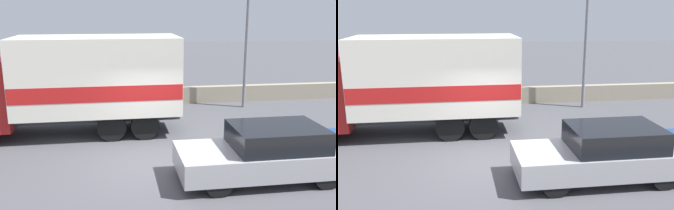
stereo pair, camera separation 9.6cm
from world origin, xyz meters
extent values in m
plane|color=#47474C|center=(0.00, 0.00, 0.00)|extent=(80.00, 80.00, 0.00)
cube|color=gray|center=(0.00, 6.91, 0.38)|extent=(60.00, 0.35, 0.75)
cylinder|color=slate|center=(4.51, 5.77, 3.54)|extent=(0.14, 0.14, 7.07)
cube|color=#2D2D33|center=(-1.73, 3.09, 0.69)|extent=(5.49, 1.36, 0.25)
cube|color=silver|center=(-1.73, 3.09, 2.09)|extent=(5.49, 2.48, 2.55)
cube|color=red|center=(-1.73, 3.09, 1.65)|extent=(5.46, 2.50, 0.51)
cylinder|color=black|center=(-0.22, 2.16, 0.47)|extent=(0.94, 0.28, 0.94)
cylinder|color=black|center=(-0.22, 4.03, 0.47)|extent=(0.94, 0.28, 0.94)
cylinder|color=black|center=(-1.32, 2.16, 0.47)|extent=(0.94, 0.28, 0.94)
cylinder|color=black|center=(-1.32, 4.03, 0.47)|extent=(0.94, 0.28, 0.94)
cube|color=#9E9EA3|center=(2.47, -1.33, 0.55)|extent=(4.36, 1.76, 0.59)
cube|color=black|center=(2.82, -1.33, 1.13)|extent=(2.27, 1.62, 0.56)
cylinder|color=black|center=(1.12, -2.09, 0.33)|extent=(0.67, 0.20, 0.67)
cylinder|color=black|center=(1.12, -0.57, 0.33)|extent=(0.67, 0.20, 0.67)
cylinder|color=black|center=(3.82, -2.09, 0.33)|extent=(0.67, 0.20, 0.67)
cylinder|color=black|center=(3.82, -0.57, 0.33)|extent=(0.67, 0.20, 0.67)
camera|label=1|loc=(-1.20, -9.78, 4.24)|focal=40.00mm
camera|label=2|loc=(-1.11, -9.79, 4.24)|focal=40.00mm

